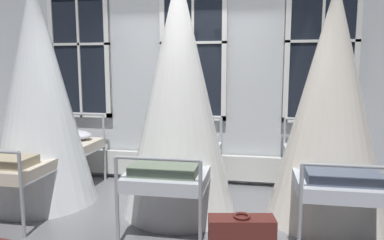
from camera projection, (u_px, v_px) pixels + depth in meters
ground at (172, 217)px, 4.12m from camera, size 20.71×20.71×0.00m
back_wall_with_windows at (194, 62)px, 5.27m from camera, size 7.90×0.10×3.56m
window_bank at (193, 107)px, 5.24m from camera, size 4.47×0.10×2.72m
cot_first at (39, 95)px, 4.44m from camera, size 1.31×1.97×2.80m
cot_second at (179, 97)px, 4.13m from camera, size 1.31×1.97×2.80m
cot_third at (331, 107)px, 3.90m from camera, size 1.31×1.97×2.61m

